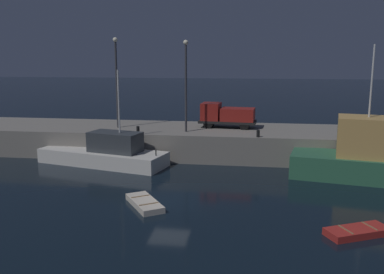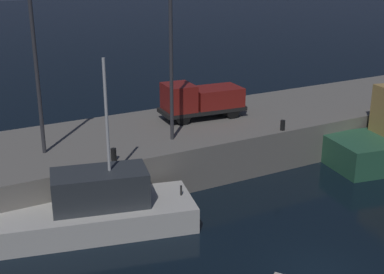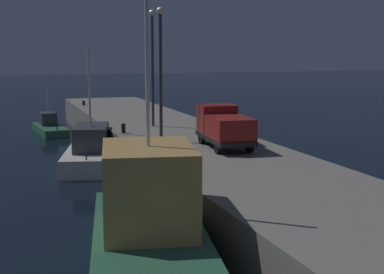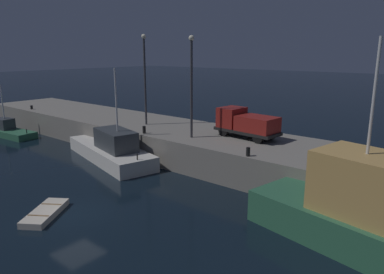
% 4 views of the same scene
% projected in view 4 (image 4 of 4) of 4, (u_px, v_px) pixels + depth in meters
% --- Properties ---
extents(ground_plane, '(320.00, 320.00, 0.00)m').
position_uv_depth(ground_plane, '(75.00, 215.00, 21.11)').
color(ground_plane, black).
extents(pier_quay, '(67.31, 8.26, 2.49)m').
position_uv_depth(pier_quay, '(213.00, 148.00, 30.97)').
color(pier_quay, gray).
rests_on(pier_quay, ground).
extents(fishing_trawler_red, '(11.75, 6.06, 8.10)m').
position_uv_depth(fishing_trawler_red, '(112.00, 149.00, 31.58)').
color(fishing_trawler_red, silver).
rests_on(fishing_trawler_red, ground).
extents(fishing_boat_blue, '(12.89, 6.18, 10.04)m').
position_uv_depth(fishing_boat_blue, '(371.00, 220.00, 16.98)').
color(fishing_boat_blue, '#2D6647').
rests_on(fishing_boat_blue, ground).
extents(fishing_boat_orange, '(7.35, 3.05, 5.72)m').
position_uv_depth(fishing_boat_orange, '(9.00, 131.00, 40.80)').
color(fishing_boat_orange, '#2D6647').
rests_on(fishing_boat_orange, ground).
extents(dinghy_orange_near, '(3.11, 3.68, 0.41)m').
position_uv_depth(dinghy_orange_near, '(45.00, 213.00, 21.03)').
color(dinghy_orange_near, beige).
rests_on(dinghy_orange_near, ground).
extents(lamp_post_west, '(0.44, 0.44, 8.44)m').
position_uv_depth(lamp_post_west, '(145.00, 73.00, 33.71)').
color(lamp_post_west, '#38383D').
rests_on(lamp_post_west, pier_quay).
extents(lamp_post_east, '(0.44, 0.44, 8.12)m').
position_uv_depth(lamp_post_east, '(191.00, 79.00, 28.51)').
color(lamp_post_east, '#38383D').
rests_on(lamp_post_east, pier_quay).
extents(utility_truck, '(5.55, 2.60, 2.33)m').
position_uv_depth(utility_truck, '(246.00, 123.00, 29.25)').
color(utility_truck, black).
rests_on(utility_truck, pier_quay).
extents(bollard_west, '(0.28, 0.28, 0.64)m').
position_uv_depth(bollard_west, '(144.00, 130.00, 30.94)').
color(bollard_west, black).
rests_on(bollard_west, pier_quay).
extents(bollard_central, '(0.28, 0.28, 0.47)m').
position_uv_depth(bollard_central, '(32.00, 107.00, 43.85)').
color(bollard_central, black).
rests_on(bollard_central, pier_quay).
extents(bollard_east, '(0.28, 0.28, 0.61)m').
position_uv_depth(bollard_east, '(248.00, 152.00, 24.22)').
color(bollard_east, black).
rests_on(bollard_east, pier_quay).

